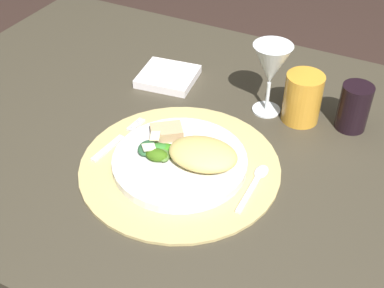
{
  "coord_description": "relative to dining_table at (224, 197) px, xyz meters",
  "views": [
    {
      "loc": [
        0.29,
        -0.72,
        1.4
      ],
      "look_at": [
        -0.05,
        -0.05,
        0.78
      ],
      "focal_mm": 47.51,
      "sensor_mm": 36.0,
      "label": 1
    }
  ],
  "objects": [
    {
      "name": "dining_table",
      "position": [
        0.0,
        0.0,
        0.0
      ],
      "size": [
        1.47,
        0.9,
        0.76
      ],
      "color": "#3A3428",
      "rests_on": "ground"
    },
    {
      "name": "placemat",
      "position": [
        -0.05,
        -0.1,
        0.15
      ],
      "size": [
        0.38,
        0.38,
        0.01
      ],
      "primitive_type": "cylinder",
      "color": "tan",
      "rests_on": "dining_table"
    },
    {
      "name": "dinner_plate",
      "position": [
        -0.05,
        -0.1,
        0.16
      ],
      "size": [
        0.25,
        0.25,
        0.02
      ],
      "primitive_type": "cylinder",
      "color": "silver",
      "rests_on": "placemat"
    },
    {
      "name": "pasta_serving",
      "position": [
        -0.01,
        -0.09,
        0.19
      ],
      "size": [
        0.14,
        0.11,
        0.04
      ],
      "primitive_type": "ellipsoid",
      "rotation": [
        0.0,
        0.0,
        0.12
      ],
      "color": "#D6BB68",
      "rests_on": "dinner_plate"
    },
    {
      "name": "salad_greens",
      "position": [
        -0.09,
        -0.11,
        0.18
      ],
      "size": [
        0.08,
        0.07,
        0.03
      ],
      "color": "#4A6F2F",
      "rests_on": "dinner_plate"
    },
    {
      "name": "bread_piece",
      "position": [
        -0.1,
        -0.06,
        0.18
      ],
      "size": [
        0.07,
        0.07,
        0.02
      ],
      "primitive_type": "cube",
      "rotation": [
        0.0,
        0.0,
        0.65
      ],
      "color": "tan",
      "rests_on": "dinner_plate"
    },
    {
      "name": "fork",
      "position": [
        -0.19,
        -0.1,
        0.16
      ],
      "size": [
        0.03,
        0.15,
        0.0
      ],
      "color": "silver",
      "rests_on": "placemat"
    },
    {
      "name": "spoon",
      "position": [
        0.09,
        -0.08,
        0.16
      ],
      "size": [
        0.02,
        0.13,
        0.01
      ],
      "color": "silver",
      "rests_on": "placemat"
    },
    {
      "name": "napkin",
      "position": [
        -0.22,
        0.15,
        0.16
      ],
      "size": [
        0.14,
        0.13,
        0.02
      ],
      "primitive_type": "cube",
      "rotation": [
        0.0,
        0.0,
        0.13
      ],
      "color": "white",
      "rests_on": "dining_table"
    },
    {
      "name": "wine_glass",
      "position": [
        0.03,
        0.14,
        0.26
      ],
      "size": [
        0.08,
        0.08,
        0.16
      ],
      "color": "silver",
      "rests_on": "dining_table"
    },
    {
      "name": "amber_tumbler",
      "position": [
        0.1,
        0.15,
        0.2
      ],
      "size": [
        0.08,
        0.08,
        0.11
      ],
      "primitive_type": "cylinder",
      "color": "gold",
      "rests_on": "dining_table"
    },
    {
      "name": "dark_tumbler",
      "position": [
        0.2,
        0.17,
        0.2
      ],
      "size": [
        0.06,
        0.06,
        0.1
      ],
      "primitive_type": "cylinder",
      "color": "black",
      "rests_on": "dining_table"
    }
  ]
}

